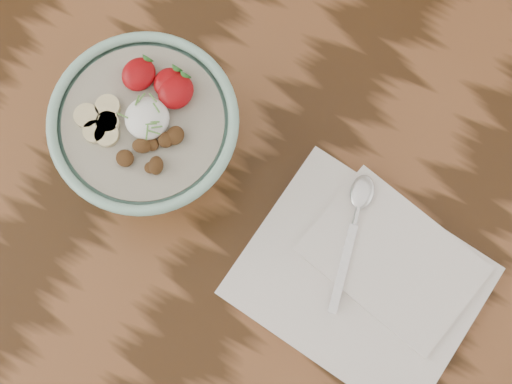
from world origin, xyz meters
TOP-DOWN VIEW (x-y plane):
  - table at (0.00, 0.00)cm, footprint 160.00×90.00cm
  - breakfast_bowl at (5.82, -1.49)cm, footprint 20.23×20.23cm
  - napkin at (34.61, -1.98)cm, footprint 27.08×23.12cm
  - spoon at (29.97, 3.81)cm, footprint 6.13×16.29cm

SIDE VIEW (x-z plane):
  - table at x=0.00cm, z-range 28.20..103.20cm
  - napkin at x=34.61cm, z-range 74.87..76.46cm
  - spoon at x=29.97cm, z-range 76.52..77.38cm
  - breakfast_bowl at x=5.82cm, z-range 75.28..88.37cm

